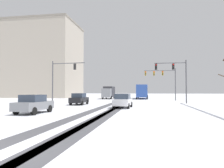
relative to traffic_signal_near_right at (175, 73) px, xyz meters
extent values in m
plane|color=silver|center=(-8.39, -26.56, -4.58)|extent=(300.00, 300.00, 0.00)
cube|color=#4C4C51|center=(-7.77, -12.26, -4.58)|extent=(0.74, 31.45, 0.01)
cube|color=#4C4C51|center=(-7.34, -12.26, -4.58)|extent=(1.15, 31.45, 0.01)
cube|color=#4C4C51|center=(-9.39, -12.26, -4.58)|extent=(0.99, 31.45, 0.01)
cylinder|color=#47474C|center=(1.56, 0.03, -1.33)|extent=(0.18, 0.18, 6.50)
cylinder|color=#47474C|center=(-0.72, 0.01, 1.52)|extent=(4.57, 0.17, 0.12)
cube|color=black|center=(-0.26, 0.01, 0.97)|extent=(0.32, 0.24, 0.90)
sphere|color=red|center=(-0.26, -0.15, 1.27)|extent=(0.20, 0.20, 0.20)
sphere|color=black|center=(-0.26, -0.15, 0.97)|extent=(0.20, 0.20, 0.20)
sphere|color=black|center=(-0.26, -0.15, 0.67)|extent=(0.20, 0.20, 0.20)
cube|color=black|center=(-2.77, -0.01, 0.97)|extent=(0.32, 0.24, 0.90)
sphere|color=red|center=(-2.77, -0.17, 1.27)|extent=(0.20, 0.20, 0.20)
sphere|color=black|center=(-2.77, -0.17, 0.97)|extent=(0.20, 0.20, 0.20)
sphere|color=black|center=(-2.77, -0.17, 0.67)|extent=(0.20, 0.20, 0.20)
cylinder|color=#47474C|center=(-18.35, -1.97, -1.33)|extent=(0.18, 0.18, 6.50)
cylinder|color=#47474C|center=(-15.77, -2.15, 1.52)|extent=(5.18, 0.50, 0.12)
cube|color=black|center=(-14.73, -2.23, 0.97)|extent=(0.34, 0.26, 0.90)
sphere|color=red|center=(-14.72, -2.07, 1.27)|extent=(0.20, 0.20, 0.20)
sphere|color=black|center=(-14.72, -2.07, 0.97)|extent=(0.20, 0.20, 0.20)
sphere|color=black|center=(-14.72, -2.07, 0.67)|extent=(0.20, 0.20, 0.20)
cylinder|color=#47474C|center=(1.56, 12.03, -1.33)|extent=(0.18, 0.18, 6.50)
cylinder|color=#47474C|center=(-1.58, 11.95, 1.52)|extent=(6.30, 0.29, 0.12)
cube|color=#B79319|center=(-0.95, 11.97, 0.97)|extent=(0.33, 0.25, 0.90)
sphere|color=red|center=(-0.95, 11.81, 1.27)|extent=(0.20, 0.20, 0.20)
sphere|color=black|center=(-0.95, 11.81, 0.97)|extent=(0.20, 0.20, 0.20)
sphere|color=black|center=(-0.95, 11.81, 0.67)|extent=(0.20, 0.20, 0.20)
cube|color=#B79319|center=(-2.69, 11.92, 0.97)|extent=(0.33, 0.25, 0.90)
sphere|color=red|center=(-2.68, 11.76, 1.27)|extent=(0.20, 0.20, 0.20)
sphere|color=black|center=(-2.68, 11.76, 0.97)|extent=(0.20, 0.20, 0.20)
sphere|color=black|center=(-2.68, 11.76, 0.67)|extent=(0.20, 0.20, 0.20)
cube|color=#B79319|center=(-4.42, 11.88, 0.97)|extent=(0.33, 0.25, 0.90)
sphere|color=red|center=(-4.41, 11.72, 1.27)|extent=(0.20, 0.20, 0.20)
sphere|color=black|center=(-4.41, 11.72, 0.97)|extent=(0.20, 0.20, 0.20)
sphere|color=black|center=(-4.41, 11.72, 0.67)|extent=(0.20, 0.20, 0.20)
cube|color=black|center=(-13.57, -3.57, -3.91)|extent=(1.72, 4.11, 0.70)
cube|color=#2D3847|center=(-13.57, -3.72, -3.26)|extent=(1.57, 1.91, 0.60)
cylinder|color=black|center=(-14.39, -2.31, -4.26)|extent=(0.22, 0.64, 0.64)
cylinder|color=black|center=(-12.77, -2.30, -4.26)|extent=(0.22, 0.64, 0.64)
cylinder|color=black|center=(-14.37, -4.85, -4.26)|extent=(0.22, 0.64, 0.64)
cylinder|color=black|center=(-12.76, -4.84, -4.26)|extent=(0.22, 0.64, 0.64)
cube|color=silver|center=(-6.86, -8.14, -3.91)|extent=(1.91, 4.18, 0.70)
cube|color=#2D3847|center=(-6.87, -8.29, -3.26)|extent=(1.65, 1.98, 0.60)
cylinder|color=black|center=(-7.61, -6.83, -4.26)|extent=(0.25, 0.65, 0.64)
cylinder|color=black|center=(-5.99, -6.91, -4.26)|extent=(0.25, 0.65, 0.64)
cylinder|color=black|center=(-7.74, -9.37, -4.26)|extent=(0.25, 0.65, 0.64)
cylinder|color=black|center=(-6.12, -9.45, -4.26)|extent=(0.25, 0.65, 0.64)
cube|color=slate|center=(-13.82, -15.32, -3.91)|extent=(1.87, 4.17, 0.70)
cube|color=#2D3847|center=(-13.83, -15.47, -3.26)|extent=(1.64, 1.96, 0.60)
cylinder|color=black|center=(-14.57, -14.02, -4.26)|extent=(0.25, 0.65, 0.64)
cylinder|color=black|center=(-12.96, -14.09, -4.26)|extent=(0.25, 0.65, 0.64)
cylinder|color=black|center=(-14.68, -16.56, -4.26)|extent=(0.25, 0.65, 0.64)
cylinder|color=black|center=(-13.07, -16.63, -4.26)|extent=(0.25, 0.65, 0.64)
cube|color=#284793|center=(-5.26, 20.89, -2.65)|extent=(2.63, 11.03, 2.90)
cube|color=#283342|center=(-5.26, 20.89, -2.30)|extent=(2.66, 10.15, 0.90)
cylinder|color=black|center=(-4.11, 17.03, -4.10)|extent=(0.31, 0.96, 0.96)
cylinder|color=black|center=(-6.49, 17.05, -4.10)|extent=(0.31, 0.96, 0.96)
cylinder|color=black|center=(-4.03, 24.18, -4.10)|extent=(0.31, 0.96, 0.96)
cylinder|color=black|center=(-6.40, 24.20, -4.10)|extent=(0.31, 0.96, 0.96)
cube|color=slate|center=(-13.44, 16.17, -3.11)|extent=(2.11, 2.21, 2.10)
cube|color=#333338|center=(-13.46, 19.87, -2.86)|extent=(2.23, 5.21, 2.60)
cylinder|color=black|center=(-12.43, 16.61, -4.16)|extent=(0.28, 0.84, 0.84)
cylinder|color=black|center=(-14.45, 16.60, -4.16)|extent=(0.28, 0.84, 0.84)
cylinder|color=black|center=(-12.45, 21.30, -4.16)|extent=(0.28, 0.84, 0.84)
cylinder|color=black|center=(-14.48, 21.29, -4.16)|extent=(0.28, 0.84, 0.84)
cube|color=#A89E8E|center=(-36.61, 28.04, 6.36)|extent=(22.88, 16.22, 21.87)
cube|color=gray|center=(-36.61, 28.04, 17.54)|extent=(23.18, 16.52, 0.50)
camera|label=1|loc=(-4.12, -32.42, -2.63)|focal=34.06mm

